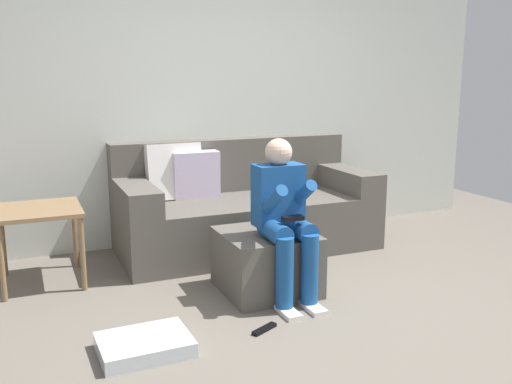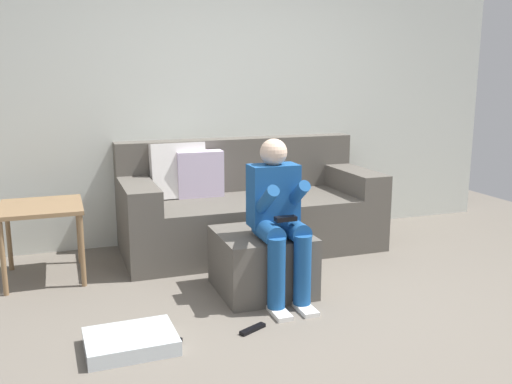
% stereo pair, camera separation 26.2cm
% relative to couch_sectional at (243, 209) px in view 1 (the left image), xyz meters
% --- Properties ---
extents(ground_plane, '(7.28, 7.28, 0.00)m').
position_rel_couch_sectional_xyz_m(ground_plane, '(-0.07, -1.71, -0.34)').
color(ground_plane, '#6B6359').
extents(wall_back, '(5.60, 0.10, 2.74)m').
position_rel_couch_sectional_xyz_m(wall_back, '(-0.07, 0.46, 1.03)').
color(wall_back, silver).
rests_on(wall_back, ground_plane).
extents(couch_sectional, '(2.19, 0.95, 0.93)m').
position_rel_couch_sectional_xyz_m(couch_sectional, '(0.00, 0.00, 0.00)').
color(couch_sectional, '#59544C').
rests_on(couch_sectional, ground_plane).
extents(ottoman, '(0.62, 0.63, 0.42)m').
position_rel_couch_sectional_xyz_m(ottoman, '(-0.23, -1.01, -0.13)').
color(ottoman, '#59544C').
rests_on(ottoman, ground_plane).
extents(person_seated, '(0.33, 0.56, 1.08)m').
position_rel_couch_sectional_xyz_m(person_seated, '(-0.18, -1.19, 0.24)').
color(person_seated, '#194C8C').
rests_on(person_seated, ground_plane).
extents(storage_bin, '(0.50, 0.39, 0.09)m').
position_rel_couch_sectional_xyz_m(storage_bin, '(-1.21, -1.57, -0.30)').
color(storage_bin, silver).
rests_on(storage_bin, ground_plane).
extents(side_table, '(0.58, 0.61, 0.56)m').
position_rel_couch_sectional_xyz_m(side_table, '(-1.67, -0.23, 0.14)').
color(side_table, olive).
rests_on(side_table, ground_plane).
extents(remote_near_ottoman, '(0.19, 0.12, 0.02)m').
position_rel_couch_sectional_xyz_m(remote_near_ottoman, '(-0.50, -1.59, -0.33)').
color(remote_near_ottoman, black).
rests_on(remote_near_ottoman, ground_plane).
extents(remote_by_storage_bin, '(0.15, 0.15, 0.02)m').
position_rel_couch_sectional_xyz_m(remote_by_storage_bin, '(-1.00, -1.54, -0.33)').
color(remote_by_storage_bin, black).
rests_on(remote_by_storage_bin, ground_plane).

